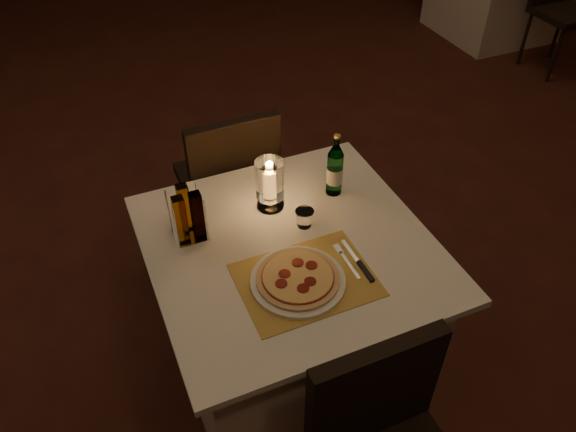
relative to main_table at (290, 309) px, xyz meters
name	(u,v)px	position (x,y,z in m)	size (l,w,h in m)	color
floor	(251,258)	(0.07, 0.69, -0.38)	(8.00, 10.00, 0.02)	#411B15
main_table	(290,309)	(0.00, 0.00, 0.00)	(1.00, 1.00, 0.74)	white
chair_far	(230,176)	(0.00, 0.71, 0.18)	(0.42, 0.42, 0.90)	black
placemat	(306,280)	(-0.02, -0.18, 0.37)	(0.45, 0.34, 0.00)	gold
plate	(298,281)	(-0.05, -0.18, 0.38)	(0.32, 0.32, 0.01)	white
pizza	(298,277)	(-0.05, -0.18, 0.39)	(0.28, 0.28, 0.02)	#D8B77F
fork	(345,259)	(0.15, -0.15, 0.37)	(0.02, 0.18, 0.00)	silver
knife	(362,267)	(0.18, -0.21, 0.37)	(0.02, 0.22, 0.01)	black
tumbler	(304,218)	(0.09, 0.07, 0.40)	(0.07, 0.07, 0.07)	white
water_bottle	(335,170)	(0.28, 0.21, 0.47)	(0.06, 0.06, 0.27)	#59A566
hurricane_candle	(270,181)	(0.01, 0.23, 0.49)	(0.11, 0.11, 0.21)	white
cruet_caddy	(188,216)	(-0.32, 0.18, 0.46)	(0.12, 0.12, 0.21)	white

